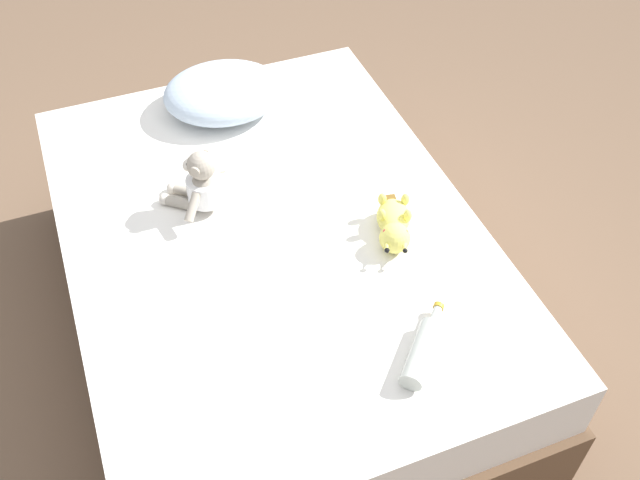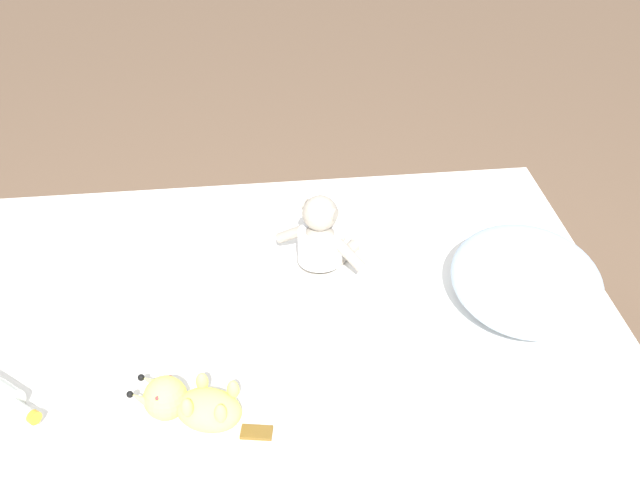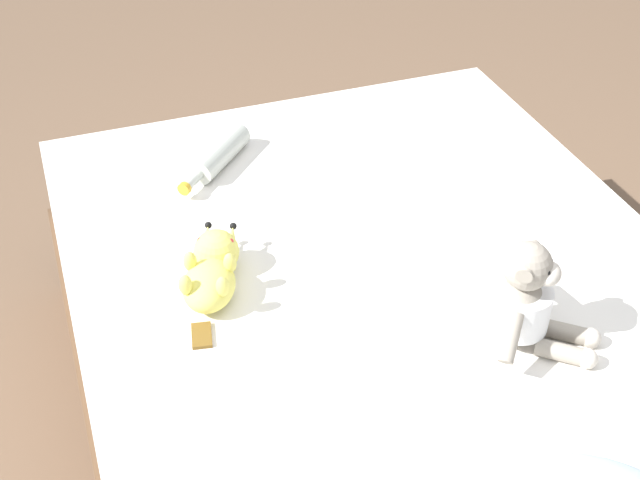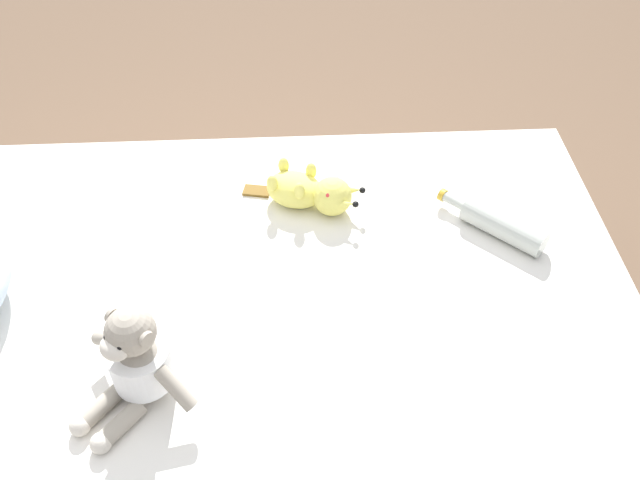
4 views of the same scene
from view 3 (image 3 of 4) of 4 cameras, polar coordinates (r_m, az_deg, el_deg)
The scene contains 5 objects.
ground_plane at distance 2.21m, azimuth 4.63°, elevation -14.51°, with size 16.00×16.00×0.00m, color brown.
bed at distance 2.01m, azimuth 5.01°, elevation -9.90°, with size 1.37×1.90×0.54m.
plush_monkey at distance 1.71m, azimuth 13.57°, elevation -4.07°, with size 0.25×0.26×0.24m.
plush_yellow_creature at distance 1.83m, azimuth -7.20°, elevation -1.99°, with size 0.19×0.32×0.10m.
glass_bottle at distance 2.23m, azimuth -6.79°, elevation 5.67°, with size 0.24×0.25×0.07m.
Camera 3 is at (0.61, 1.21, 1.75)m, focal length 48.03 mm.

